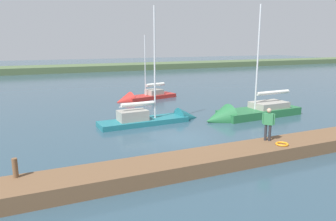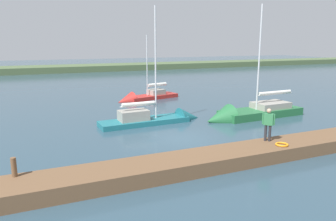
{
  "view_description": "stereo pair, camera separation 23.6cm",
  "coord_description": "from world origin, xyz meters",
  "px_view_note": "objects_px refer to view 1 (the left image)",
  "views": [
    {
      "loc": [
        8.58,
        17.0,
        5.84
      ],
      "look_at": [
        1.13,
        0.36,
        1.96
      ],
      "focal_mm": 34.34,
      "sensor_mm": 36.0,
      "label": 1
    },
    {
      "loc": [
        8.36,
        17.09,
        5.84
      ],
      "look_at": [
        1.13,
        0.36,
        1.96
      ],
      "focal_mm": 34.34,
      "sensor_mm": 36.0,
      "label": 2
    }
  ],
  "objects_px": {
    "sailboat_behind_pier": "(141,99)",
    "person_on_dock": "(268,122)",
    "sailboat_far_right": "(158,120)",
    "life_ring_buoy": "(282,144)",
    "sailboat_inner_slip": "(246,115)",
    "mooring_post_near": "(15,168)"
  },
  "relations": [
    {
      "from": "life_ring_buoy",
      "to": "person_on_dock",
      "type": "height_order",
      "value": "person_on_dock"
    },
    {
      "from": "sailboat_inner_slip",
      "to": "person_on_dock",
      "type": "bearing_deg",
      "value": 57.41
    },
    {
      "from": "life_ring_buoy",
      "to": "person_on_dock",
      "type": "relative_size",
      "value": 0.37
    },
    {
      "from": "life_ring_buoy",
      "to": "mooring_post_near",
      "type": "bearing_deg",
      "value": -5.22
    },
    {
      "from": "life_ring_buoy",
      "to": "person_on_dock",
      "type": "distance_m",
      "value": 1.34
    },
    {
      "from": "sailboat_inner_slip",
      "to": "person_on_dock",
      "type": "height_order",
      "value": "sailboat_inner_slip"
    },
    {
      "from": "life_ring_buoy",
      "to": "sailboat_inner_slip",
      "type": "bearing_deg",
      "value": -115.86
    },
    {
      "from": "sailboat_behind_pier",
      "to": "person_on_dock",
      "type": "distance_m",
      "value": 18.26
    },
    {
      "from": "life_ring_buoy",
      "to": "sailboat_far_right",
      "type": "bearing_deg",
      "value": -72.54
    },
    {
      "from": "life_ring_buoy",
      "to": "sailboat_far_right",
      "type": "distance_m",
      "value": 9.98
    },
    {
      "from": "mooring_post_near",
      "to": "sailboat_inner_slip",
      "type": "bearing_deg",
      "value": -157.16
    },
    {
      "from": "mooring_post_near",
      "to": "person_on_dock",
      "type": "xyz_separation_m",
      "value": [
        -12.24,
        0.23,
        0.64
      ]
    },
    {
      "from": "sailboat_behind_pier",
      "to": "life_ring_buoy",
      "type": "bearing_deg",
      "value": 79.15
    },
    {
      "from": "sailboat_far_right",
      "to": "sailboat_behind_pier",
      "type": "bearing_deg",
      "value": 75.34
    },
    {
      "from": "sailboat_far_right",
      "to": "life_ring_buoy",
      "type": "bearing_deg",
      "value": -75.11
    },
    {
      "from": "sailboat_inner_slip",
      "to": "sailboat_far_right",
      "type": "bearing_deg",
      "value": -15.19
    },
    {
      "from": "mooring_post_near",
      "to": "sailboat_behind_pier",
      "type": "relative_size",
      "value": 0.1
    },
    {
      "from": "sailboat_behind_pier",
      "to": "person_on_dock",
      "type": "height_order",
      "value": "sailboat_behind_pier"
    },
    {
      "from": "sailboat_behind_pier",
      "to": "sailboat_far_right",
      "type": "distance_m",
      "value": 9.8
    },
    {
      "from": "life_ring_buoy",
      "to": "sailboat_inner_slip",
      "type": "height_order",
      "value": "sailboat_inner_slip"
    },
    {
      "from": "sailboat_far_right",
      "to": "person_on_dock",
      "type": "height_order",
      "value": "sailboat_far_right"
    },
    {
      "from": "life_ring_buoy",
      "to": "sailboat_far_right",
      "type": "height_order",
      "value": "sailboat_far_right"
    }
  ]
}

